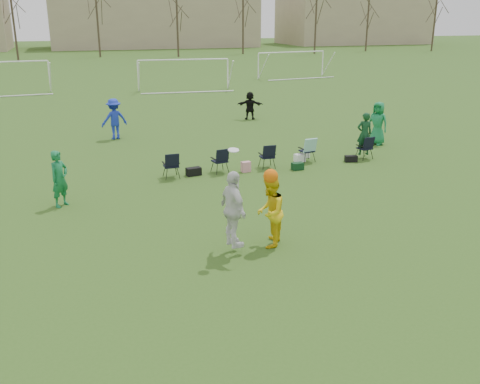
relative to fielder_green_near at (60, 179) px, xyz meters
name	(u,v)px	position (x,y,z in m)	size (l,w,h in m)	color
ground	(297,254)	(5.65, -5.62, -0.90)	(260.00, 260.00, 0.00)	#33581B
fielder_green_near	(60,179)	(0.00, 0.00, 0.00)	(0.66, 0.43, 1.80)	#14713D
fielder_blue	(114,119)	(2.55, 9.44, 0.08)	(1.27, 0.73, 1.97)	#182EB6
fielder_green_far	(378,123)	(14.10, 4.45, 0.10)	(0.98, 0.64, 2.00)	#157942
fielder_black	(250,105)	(10.52, 12.34, -0.10)	(1.49, 0.48, 1.61)	black
center_contest	(253,210)	(4.69, -4.99, 0.17)	(1.93, 1.38, 2.75)	silver
sideline_setup	(290,151)	(8.80, 2.29, -0.33)	(8.97, 1.92, 1.94)	#103C1E
goal_mid	(184,66)	(9.65, 26.38, 1.02)	(7.40, 0.63, 2.46)	white
goal_right	(292,57)	(21.65, 32.38, 1.02)	(7.35, 1.14, 2.46)	white
tree_line	(100,21)	(5.89, 64.22, 4.19)	(110.28, 3.28, 11.40)	#382B21
building_row	(125,14)	(12.38, 90.38, 5.09)	(126.00, 16.00, 13.00)	tan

